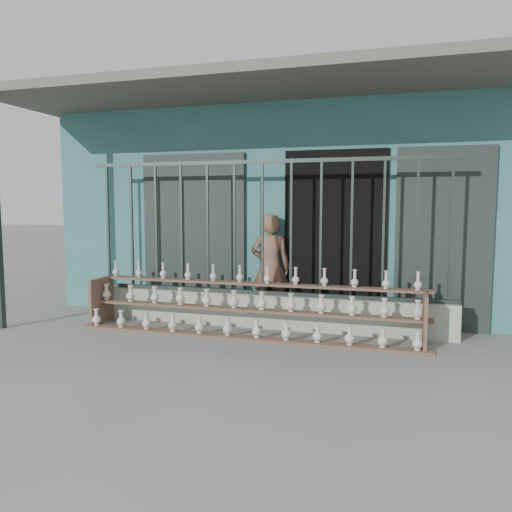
# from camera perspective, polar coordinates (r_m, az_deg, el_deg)

# --- Properties ---
(ground) EXTENTS (60.00, 60.00, 0.00)m
(ground) POSITION_cam_1_polar(r_m,az_deg,el_deg) (5.65, -2.93, -11.15)
(ground) COLOR slate
(workshop_building) EXTENTS (7.40, 6.60, 3.21)m
(workshop_building) POSITION_cam_1_polar(r_m,az_deg,el_deg) (9.50, 5.59, 5.64)
(workshop_building) COLOR #336D6A
(workshop_building) RESTS_ON ground
(parapet_wall) EXTENTS (5.00, 0.20, 0.45)m
(parapet_wall) POSITION_cam_1_polar(r_m,az_deg,el_deg) (6.79, 0.72, -6.27)
(parapet_wall) COLOR #A3B49A
(parapet_wall) RESTS_ON ground
(security_fence) EXTENTS (5.00, 0.04, 1.80)m
(security_fence) POSITION_cam_1_polar(r_m,az_deg,el_deg) (6.65, 0.73, 3.24)
(security_fence) COLOR #283330
(security_fence) RESTS_ON parapet_wall
(shelf_rack) EXTENTS (4.50, 0.68, 0.85)m
(shelf_rack) POSITION_cam_1_polar(r_m,az_deg,el_deg) (6.40, -0.97, -5.79)
(shelf_rack) COLOR brown
(shelf_rack) RESTS_ON ground
(elderly_woman) EXTENTS (0.59, 0.42, 1.53)m
(elderly_woman) POSITION_cam_1_polar(r_m,az_deg,el_deg) (7.05, 1.67, -1.36)
(elderly_woman) COLOR brown
(elderly_woman) RESTS_ON ground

